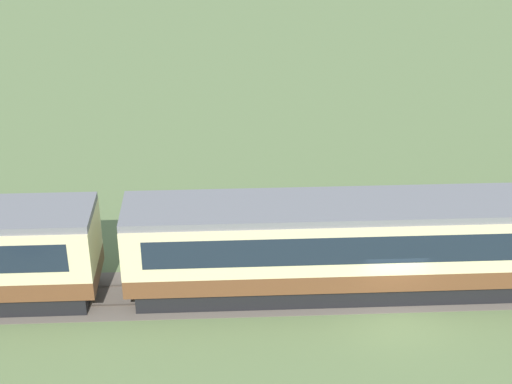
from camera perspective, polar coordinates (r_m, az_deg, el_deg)
ground_plane at (r=32.97m, az=9.94°, el=-8.58°), size 600.00×600.00×0.00m
passenger_train at (r=33.07m, az=9.65°, el=-3.58°), size 66.61×3.21×4.21m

